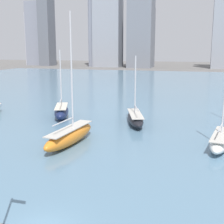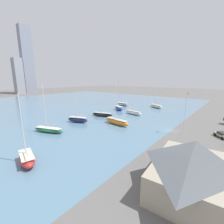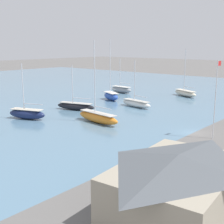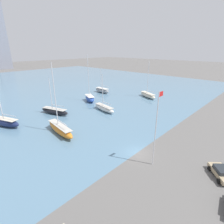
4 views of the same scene
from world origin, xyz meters
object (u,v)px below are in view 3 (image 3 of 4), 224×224
Objects in this scene: sailboat_cream at (185,93)px; sailboat_orange at (98,117)px; sailboat_navy at (27,114)px; boat_shed at (178,183)px; sailboat_blue at (111,96)px; sailboat_gray at (121,89)px; sailboat_white at (136,103)px; flag_pole at (216,97)px; sailboat_black at (76,106)px.

sailboat_orange reaches higher than sailboat_cream.
sailboat_cream is (45.86, -10.36, -0.13)m from sailboat_navy.
boat_shed is 1.04× the size of sailboat_cream.
sailboat_blue is 1.53× the size of sailboat_gray.
sailboat_blue is 11.28m from sailboat_white.
flag_pole is 0.91× the size of sailboat_cream.
sailboat_navy is at bearing 68.15° from boat_shed.
boat_shed is 46.95m from sailboat_white.
sailboat_orange is 13.05m from sailboat_black.
flag_pole is (23.01, 6.46, 3.96)m from boat_shed.
sailboat_gray is at bearing 38.06° from sailboat_orange.
sailboat_cream is (18.59, -11.98, -0.21)m from sailboat_blue.
sailboat_white is (23.89, -9.14, -0.19)m from sailboat_navy.
flag_pole is at bearing -72.24° from sailboat_orange.
sailboat_blue is 1.46× the size of sailboat_white.
flag_pole is 21.76m from sailboat_orange.
sailboat_black is at bearing 88.25° from flag_pole.
flag_pole reaches higher than sailboat_navy.
sailboat_gray is (11.82, 6.06, -0.13)m from sailboat_blue.
sailboat_navy is at bearing 124.44° from sailboat_orange.
sailboat_black is (12.30, -0.77, -0.18)m from sailboat_navy.
sailboat_white is (-21.97, 1.22, -0.06)m from sailboat_cream.
sailboat_cream is 22.00m from sailboat_white.
sailboat_cream is (34.55, 22.90, -5.61)m from flag_pole.
sailboat_orange reaches higher than flag_pole.
sailboat_orange is (-4.38, 20.60, -5.47)m from flag_pole.
sailboat_navy reaches higher than sailboat_white.
sailboat_white is 22.67m from sailboat_gray.
boat_shed is 1.27× the size of sailboat_navy.
boat_shed is 64.64m from sailboat_cream.
sailboat_white reaches higher than sailboat_black.
sailboat_navy is 0.82× the size of sailboat_cream.
boat_shed is at bearing -128.59° from sailboat_cream.
flag_pole is at bearing -109.52° from sailboat_black.
sailboat_cream is at bearing -34.03° from sailboat_navy.
sailboat_blue is at bearing 41.25° from boat_shed.
sailboat_navy is (-11.31, 33.26, -5.48)m from flag_pole.
flag_pole reaches higher than sailboat_black.
sailboat_gray is at bearing 57.04° from sailboat_white.
sailboat_black reaches higher than boat_shed.
sailboat_black is at bearing -146.93° from sailboat_blue.
sailboat_white is at bearing 17.48° from sailboat_orange.
sailboat_orange is (-38.93, -2.30, 0.14)m from sailboat_cream.
sailboat_orange is 1.46× the size of sailboat_gray.
sailboat_black is (5.37, 11.90, -0.20)m from sailboat_orange.
sailboat_cream is at bearing -33.73° from sailboat_black.
flag_pole is 35.56m from sailboat_navy.
sailboat_cream is at bearing 21.59° from boat_shed.
sailboat_orange reaches higher than sailboat_black.
boat_shed is at bearing -130.19° from sailboat_white.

